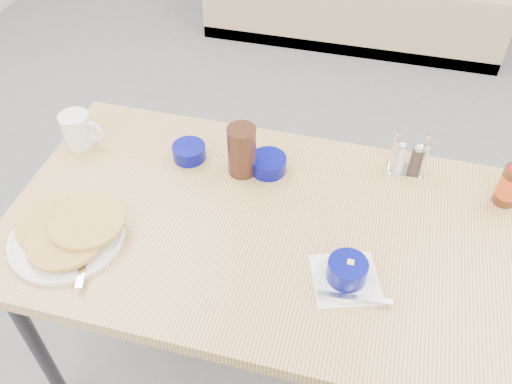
% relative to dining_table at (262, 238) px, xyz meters
% --- Properties ---
extents(dining_table, '(1.40, 0.80, 0.76)m').
position_rel_dining_table_xyz_m(dining_table, '(0.00, 0.00, 0.00)').
color(dining_table, tan).
rests_on(dining_table, ground).
extents(pancake_plate, '(0.30, 0.30, 0.05)m').
position_rel_dining_table_xyz_m(pancake_plate, '(-0.48, -0.18, 0.08)').
color(pancake_plate, white).
rests_on(pancake_plate, dining_table).
extents(coffee_mug, '(0.14, 0.09, 0.11)m').
position_rel_dining_table_xyz_m(coffee_mug, '(-0.64, 0.19, 0.12)').
color(coffee_mug, white).
rests_on(coffee_mug, dining_table).
extents(grits_setting, '(0.22, 0.21, 0.07)m').
position_rel_dining_table_xyz_m(grits_setting, '(0.25, -0.13, 0.09)').
color(grits_setting, white).
rests_on(grits_setting, dining_table).
extents(creamer_bowl, '(0.10, 0.10, 0.05)m').
position_rel_dining_table_xyz_m(creamer_bowl, '(-0.28, 0.21, 0.08)').
color(creamer_bowl, '#04086C').
rests_on(creamer_bowl, dining_table).
extents(butter_bowl, '(0.11, 0.11, 0.05)m').
position_rel_dining_table_xyz_m(butter_bowl, '(-0.03, 0.21, 0.09)').
color(butter_bowl, '#04086C').
rests_on(butter_bowl, dining_table).
extents(amber_tumbler, '(0.11, 0.11, 0.16)m').
position_rel_dining_table_xyz_m(amber_tumbler, '(-0.11, 0.19, 0.14)').
color(amber_tumbler, '#341B10').
rests_on(amber_tumbler, dining_table).
extents(condiment_caddy, '(0.11, 0.07, 0.13)m').
position_rel_dining_table_xyz_m(condiment_caddy, '(0.36, 0.31, 0.11)').
color(condiment_caddy, silver).
rests_on(condiment_caddy, dining_table).
extents(syrup_bottle, '(0.06, 0.06, 0.17)m').
position_rel_dining_table_xyz_m(syrup_bottle, '(0.64, 0.25, 0.13)').
color(syrup_bottle, '#47230F').
rests_on(syrup_bottle, dining_table).
extents(sugar_wrapper, '(0.05, 0.05, 0.00)m').
position_rel_dining_table_xyz_m(sugar_wrapper, '(-0.56, -0.06, 0.06)').
color(sugar_wrapper, '#F3517E').
rests_on(sugar_wrapper, dining_table).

